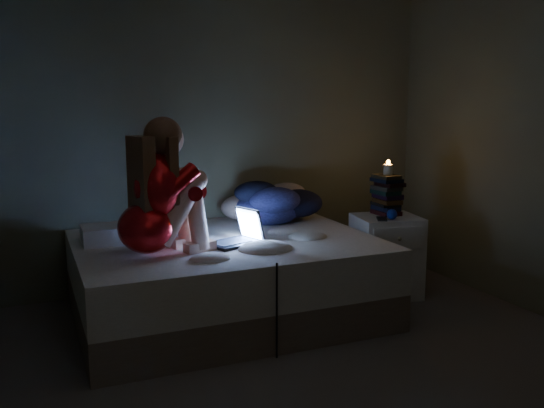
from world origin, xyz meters
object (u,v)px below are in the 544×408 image
bed (226,278)px  laptop (233,227)px  nightstand (386,256)px  phone (385,219)px  woman (145,188)px  candle (388,173)px

bed → laptop: size_ratio=5.80×
nightstand → bed: bearing=-172.1°
phone → nightstand: bearing=68.1°
woman → candle: woman is taller
woman → laptop: size_ratio=2.46×
laptop → woman: bearing=168.9°
nightstand → candle: 0.64m
laptop → candle: 1.39m
woman → candle: 1.96m
candle → phone: candle is taller
bed → nightstand: size_ratio=3.21×
woman → nightstand: woman is taller
laptop → candle: (1.34, 0.20, 0.27)m
phone → bed: bearing=-169.1°
woman → phone: 1.83m
bed → laptop: bearing=-91.1°
bed → woman: 0.96m
laptop → nightstand: size_ratio=0.55×
laptop → candle: size_ratio=4.35×
candle → nightstand: bearing=-120.5°
laptop → nightstand: (1.30, 0.12, -0.36)m
bed → candle: 1.50m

